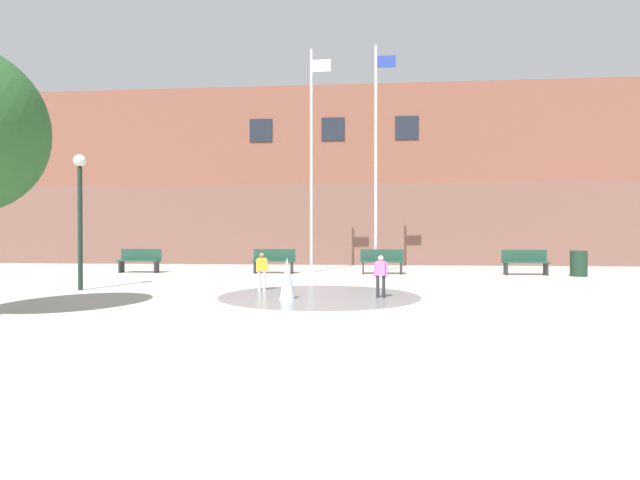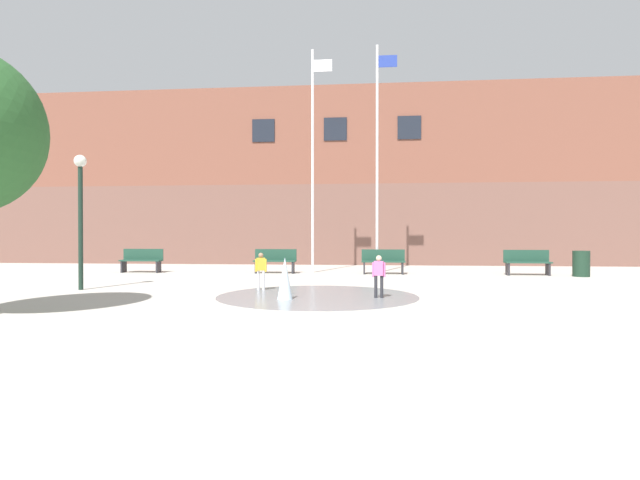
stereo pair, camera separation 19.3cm
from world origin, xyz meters
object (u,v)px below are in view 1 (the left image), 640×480
(park_bench_under_left_flagpole, at_px, (140,260))
(park_bench_under_right_flagpole, at_px, (382,261))
(child_with_pink_shirt, at_px, (381,273))
(lamp_post_left_lane, at_px, (80,201))
(child_running, at_px, (262,268))
(park_bench_center, at_px, (274,261))
(trash_can, at_px, (579,263))
(park_bench_near_trashcan, at_px, (525,262))
(flagpole_right, at_px, (376,153))
(flagpole_left, at_px, (312,155))

(park_bench_under_left_flagpole, xyz_separation_m, park_bench_under_right_flagpole, (9.28, 0.12, 0.00))
(child_with_pink_shirt, relative_size, lamp_post_left_lane, 0.28)
(child_running, bearing_deg, child_with_pink_shirt, 134.54)
(park_bench_center, height_order, trash_can, park_bench_center)
(park_bench_center, relative_size, trash_can, 1.78)
(park_bench_center, relative_size, park_bench_near_trashcan, 1.00)
(child_with_pink_shirt, height_order, flagpole_right, flagpole_right)
(lamp_post_left_lane, bearing_deg, flagpole_left, 50.28)
(park_bench_under_left_flagpole, distance_m, flagpole_right, 9.99)
(park_bench_center, bearing_deg, park_bench_under_right_flagpole, -0.02)
(park_bench_under_left_flagpole, xyz_separation_m, park_bench_center, (5.21, 0.13, 0.00))
(park_bench_under_left_flagpole, bearing_deg, park_bench_near_trashcan, 0.35)
(child_running, height_order, flagpole_right, flagpole_right)
(lamp_post_left_lane, xyz_separation_m, trash_can, (14.99, 5.63, -1.91))
(flagpole_left, height_order, lamp_post_left_lane, flagpole_left)
(park_bench_near_trashcan, bearing_deg, park_bench_under_right_flagpole, 179.60)
(park_bench_under_right_flagpole, distance_m, flagpole_right, 4.14)
(child_with_pink_shirt, bearing_deg, park_bench_under_right_flagpole, 98.39)
(child_running, relative_size, trash_can, 1.10)
(child_running, relative_size, flagpole_left, 0.11)
(flagpole_left, xyz_separation_m, lamp_post_left_lane, (-5.48, -6.59, -2.18))
(park_bench_near_trashcan, bearing_deg, trash_can, -13.89)
(park_bench_near_trashcan, distance_m, flagpole_left, 8.83)
(park_bench_near_trashcan, bearing_deg, child_with_pink_shirt, -127.92)
(park_bench_center, distance_m, flagpole_right, 5.67)
(park_bench_near_trashcan, bearing_deg, flagpole_left, 176.04)
(park_bench_under_left_flagpole, bearing_deg, park_bench_center, 1.38)
(flagpole_right, bearing_deg, park_bench_center, -172.59)
(park_bench_center, relative_size, park_bench_under_right_flagpole, 1.00)
(park_bench_under_right_flagpole, relative_size, park_bench_near_trashcan, 1.00)
(park_bench_under_left_flagpole, xyz_separation_m, flagpole_right, (9.09, 0.63, 4.11))
(park_bench_near_trashcan, bearing_deg, lamp_post_left_lane, -155.53)
(child_running, height_order, lamp_post_left_lane, lamp_post_left_lane)
(park_bench_under_left_flagpole, height_order, park_bench_center, same)
(child_running, distance_m, lamp_post_left_lane, 5.12)
(park_bench_under_left_flagpole, relative_size, flagpole_right, 0.18)
(park_bench_under_right_flagpole, xyz_separation_m, flagpole_left, (-2.67, 0.51, 4.06))
(park_bench_near_trashcan, xyz_separation_m, flagpole_left, (-7.82, 0.54, 4.06))
(park_bench_under_right_flagpole, distance_m, child_running, 6.63)
(flagpole_right, bearing_deg, trash_can, -7.77)
(child_running, height_order, trash_can, child_running)
(park_bench_near_trashcan, height_order, child_running, child_running)
(flagpole_right, distance_m, trash_can, 8.22)
(lamp_post_left_lane, bearing_deg, park_bench_under_right_flagpole, 36.78)
(park_bench_under_right_flagpole, bearing_deg, lamp_post_left_lane, -143.22)
(child_with_pink_shirt, bearing_deg, lamp_post_left_lane, -176.04)
(child_running, bearing_deg, park_bench_under_right_flagpole, -142.53)
(park_bench_under_right_flagpole, xyz_separation_m, park_bench_near_trashcan, (5.15, -0.04, 0.00))
(trash_can, bearing_deg, child_running, -152.77)
(child_with_pink_shirt, bearing_deg, park_bench_center, 129.02)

